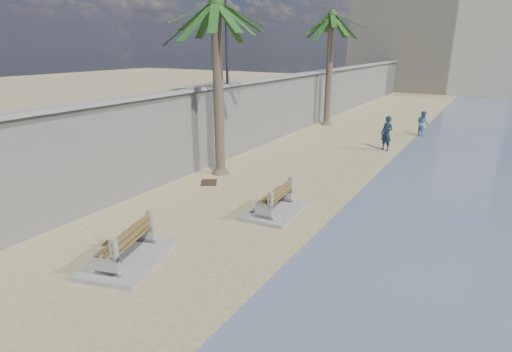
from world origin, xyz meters
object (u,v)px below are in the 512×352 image
at_px(person_a, 387,131).
at_px(palm_back, 332,17).
at_px(bench_far, 275,201).
at_px(person_b, 423,122).
at_px(palm_mid, 216,6).
at_px(bench_near, 126,246).

bearing_deg(person_a, palm_back, 162.84).
bearing_deg(bench_far, person_b, 82.31).
distance_m(palm_mid, person_a, 10.94).
bearing_deg(person_a, person_b, 105.75).
distance_m(bench_far, palm_mid, 7.99).
relative_size(palm_mid, person_b, 4.51).
height_order(palm_back, person_a, palm_back).
bearing_deg(palm_back, person_a, -44.24).
distance_m(bench_near, bench_far, 5.07).
bearing_deg(bench_far, bench_near, -109.89).
height_order(person_a, person_b, person_a).
height_order(palm_back, person_b, palm_back).
height_order(bench_near, person_b, person_b).
height_order(bench_near, bench_far, bench_near).
xyz_separation_m(bench_near, person_a, (2.80, 15.10, 0.62)).
bearing_deg(palm_mid, bench_near, -72.16).
distance_m(bench_near, palm_back, 21.60).
xyz_separation_m(palm_back, person_b, (6.40, -0.39, -6.25)).
bearing_deg(palm_back, bench_near, -82.68).
bearing_deg(person_a, bench_far, -68.85).
relative_size(bench_far, palm_mid, 0.30).
relative_size(bench_near, palm_back, 0.34).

